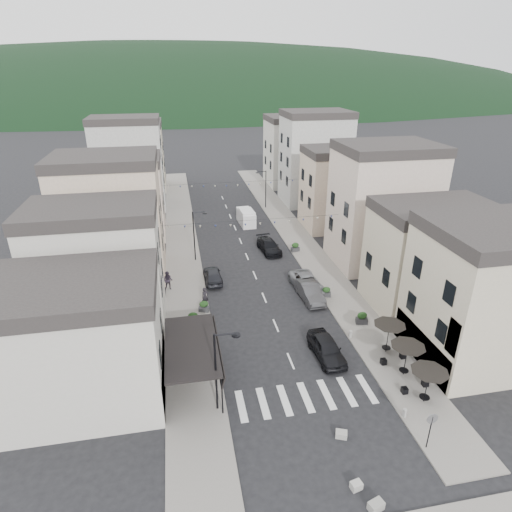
{
  "coord_description": "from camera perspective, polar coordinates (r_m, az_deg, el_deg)",
  "views": [
    {
      "loc": [
        -7.67,
        -19.82,
        20.99
      ],
      "look_at": [
        -0.37,
        18.33,
        3.5
      ],
      "focal_mm": 30.0,
      "sensor_mm": 36.0,
      "label": 1
    }
  ],
  "objects": [
    {
      "name": "sidewalk_right",
      "position": [
        57.91,
        5.12,
        2.95
      ],
      "size": [
        4.0,
        76.0,
        0.12
      ],
      "primitive_type": "cube",
      "color": "slate",
      "rests_on": "ground"
    },
    {
      "name": "concrete_block_a",
      "position": [
        26.19,
        15.71,
        -29.41
      ],
      "size": [
        0.91,
        0.72,
        0.5
      ],
      "primitive_type": "cube",
      "rotation": [
        0.0,
        0.0,
        0.3
      ],
      "color": "gray",
      "rests_on": "ground"
    },
    {
      "name": "buildings_row_right",
      "position": [
        62.36,
        10.49,
        10.24
      ],
      "size": [
        10.2,
        54.16,
        14.5
      ],
      "color": "#B6AD91",
      "rests_on": "ground"
    },
    {
      "name": "concrete_block_c",
      "position": [
        28.95,
        11.31,
        -22.28
      ],
      "size": [
        0.84,
        0.72,
        0.4
      ],
      "primitive_type": "cube",
      "rotation": [
        0.0,
        0.0,
        -0.38
      ],
      "color": "gray",
      "rests_on": "ground"
    },
    {
      "name": "bunting_far",
      "position": [
        60.31,
        -3.21,
        9.47
      ],
      "size": [
        19.0,
        0.28,
        0.62
      ],
      "color": "black",
      "rests_on": "ground"
    },
    {
      "name": "delivery_van",
      "position": [
        61.1,
        -1.32,
        5.24
      ],
      "size": [
        2.13,
        4.77,
        2.24
      ],
      "rotation": [
        0.0,
        0.0,
        0.06
      ],
      "color": "white",
      "rests_on": "ground"
    },
    {
      "name": "boutique_building",
      "position": [
        31.08,
        -23.91,
        -11.29
      ],
      "size": [
        12.0,
        8.0,
        8.0
      ],
      "primitive_type": "cube",
      "color": "#BBB7AB",
      "rests_on": "ground"
    },
    {
      "name": "traffic_sign",
      "position": [
        28.48,
        22.32,
        -20.05
      ],
      "size": [
        0.7,
        0.07,
        2.7
      ],
      "color": "black",
      "rests_on": "ground"
    },
    {
      "name": "bunting_near",
      "position": [
        45.2,
        -0.41,
        4.41
      ],
      "size": [
        19.0,
        0.28,
        0.62
      ],
      "color": "black",
      "rests_on": "ground"
    },
    {
      "name": "bistro_building",
      "position": [
        36.26,
        28.63,
        -5.17
      ],
      "size": [
        10.0,
        8.0,
        10.0
      ],
      "primitive_type": "cube",
      "color": "#B6AD91",
      "rests_on": "ground"
    },
    {
      "name": "parked_car_d",
      "position": [
        52.05,
        1.75,
        1.33
      ],
      "size": [
        2.62,
        5.27,
        1.47
      ],
      "primitive_type": "imported",
      "rotation": [
        0.0,
        0.0,
        0.11
      ],
      "color": "black",
      "rests_on": "ground"
    },
    {
      "name": "pedestrian_a",
      "position": [
        40.43,
        -6.8,
        -5.46
      ],
      "size": [
        0.83,
        0.71,
        1.91
      ],
      "primitive_type": "imported",
      "rotation": [
        0.0,
        0.0,
        0.45
      ],
      "color": "black",
      "rests_on": "sidewalk_left"
    },
    {
      "name": "parked_car_e",
      "position": [
        45.09,
        -5.78,
        -2.57
      ],
      "size": [
        1.88,
        4.42,
        1.49
      ],
      "primitive_type": "imported",
      "rotation": [
        0.0,
        0.0,
        3.17
      ],
      "color": "black",
      "rests_on": "ground"
    },
    {
      "name": "ground",
      "position": [
        29.87,
        7.83,
        -20.69
      ],
      "size": [
        700.0,
        700.0,
        0.0
      ],
      "primitive_type": "plane",
      "color": "black",
      "rests_on": "ground"
    },
    {
      "name": "hill_backdrop",
      "position": [
        320.6,
        -10.06,
        20.15
      ],
      "size": [
        640.0,
        360.0,
        70.0
      ],
      "primitive_type": "ellipsoid",
      "color": "black",
      "rests_on": "ground"
    },
    {
      "name": "bollards",
      "position": [
        33.51,
        4.89,
        -13.73
      ],
      "size": [
        11.66,
        10.26,
        0.6
      ],
      "color": "gray",
      "rests_on": "ground"
    },
    {
      "name": "sidewalk_left",
      "position": [
        55.89,
        -9.86,
        1.87
      ],
      "size": [
        4.0,
        76.0,
        0.12
      ],
      "primitive_type": "cube",
      "color": "slate",
      "rests_on": "ground"
    },
    {
      "name": "concrete_block_b",
      "position": [
        26.72,
        13.22,
        -27.65
      ],
      "size": [
        0.68,
        0.57,
        0.45
      ],
      "primitive_type": "cube",
      "rotation": [
        0.0,
        0.0,
        0.21
      ],
      "color": "#9D9B95",
      "rests_on": "ground"
    },
    {
      "name": "streetlamp_left_far",
      "position": [
        49.01,
        -7.98,
        3.34
      ],
      "size": [
        1.7,
        0.56,
        6.0
      ],
      "color": "black",
      "rests_on": "ground"
    },
    {
      "name": "parked_car_c",
      "position": [
        43.76,
        6.76,
        -3.52
      ],
      "size": [
        2.77,
        5.44,
        1.47
      ],
      "primitive_type": "imported",
      "rotation": [
        0.0,
        0.0,
        0.06
      ],
      "color": "gray",
      "rests_on": "ground"
    },
    {
      "name": "pedestrian_b",
      "position": [
        43.92,
        -11.65,
        -3.23
      ],
      "size": [
        1.12,
        0.98,
        1.97
      ],
      "primitive_type": "imported",
      "rotation": [
        0.0,
        0.0,
        -0.28
      ],
      "color": "#28212C",
      "rests_on": "sidewalk_left"
    },
    {
      "name": "planter_ra",
      "position": [
        38.95,
        13.95,
        -8.02
      ],
      "size": [
        1.12,
        0.79,
        1.13
      ],
      "rotation": [
        0.0,
        0.0,
        -0.25
      ],
      "color": "#2B2A2D",
      "rests_on": "sidewalk_right"
    },
    {
      "name": "planter_la",
      "position": [
        38.21,
        -8.39,
        -8.21
      ],
      "size": [
        1.08,
        0.75,
        1.1
      ],
      "rotation": [
        0.0,
        0.0,
        0.23
      ],
      "color": "#2E2E30",
      "rests_on": "sidewalk_left"
    },
    {
      "name": "streetlamp_right_far",
      "position": [
        67.48,
        1.08,
        9.39
      ],
      "size": [
        1.7,
        0.56,
        6.0
      ],
      "color": "black",
      "rests_on": "ground"
    },
    {
      "name": "parked_car_b",
      "position": [
        41.93,
        7.19,
        -4.75
      ],
      "size": [
        1.96,
        4.93,
        1.6
      ],
      "primitive_type": "imported",
      "rotation": [
        0.0,
        0.0,
        0.06
      ],
      "color": "#333235",
      "rests_on": "ground"
    },
    {
      "name": "streetlamp_left_near",
      "position": [
        27.9,
        -4.84,
        -14.16
      ],
      "size": [
        1.7,
        0.56,
        6.0
      ],
      "color": "black",
      "rests_on": "ground"
    },
    {
      "name": "buildings_row_left",
      "position": [
        59.85,
        -17.23,
        8.78
      ],
      "size": [
        10.2,
        54.16,
        14.0
      ],
      "color": "#BBB7AB",
      "rests_on": "ground"
    },
    {
      "name": "planter_rb",
      "position": [
        42.55,
        9.36,
        -4.73
      ],
      "size": [
        1.01,
        0.76,
        1.01
      ],
      "rotation": [
        0.0,
        0.0,
        -0.33
      ],
      "color": "#303033",
      "rests_on": "sidewalk_right"
    },
    {
      "name": "planter_rc",
      "position": [
        52.16,
        5.25,
        1.2
      ],
      "size": [
        1.09,
        0.75,
        1.11
      ],
      "rotation": [
        0.0,
        0.0,
        0.22
      ],
      "color": "#2F3032",
      "rests_on": "sidewalk_right"
    },
    {
      "name": "parked_car_a",
      "position": [
        34.42,
        9.39,
        -12.03
      ],
      "size": [
        2.16,
        4.86,
        1.62
      ],
      "primitive_type": "imported",
      "rotation": [
        0.0,
        0.0,
        0.05
      ],
      "color": "black",
      "rests_on": "ground"
    },
    {
      "name": "planter_lb",
      "position": [
        39.85,
        -6.95,
        -6.67
      ],
      "size": [
        1.07,
        0.83,
        1.06
      ],
      "rotation": [
        0.0,
        0.0,
        -0.38
      ],
      "color": "#2F2F31",
      "rests_on": "sidewalk_left"
    },
    {
      "name": "cafe_terrace",
      "position": [
        33.09,
        19.55,
        -11.65
      ],
      "size": [
        2.5,
        8.1,
        2.53
      ],
      "color": "black",
      "rests_on": "ground"
    },
    {
      "name": "boutique_awning",
      "position": [
        30.59,
        -8.16,
        -11.8
      ],
      "size": [
        3.77,
        7.5,
        3.28
      ],
      "color": "black",
      "rests_on": "ground"
    }
  ]
}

